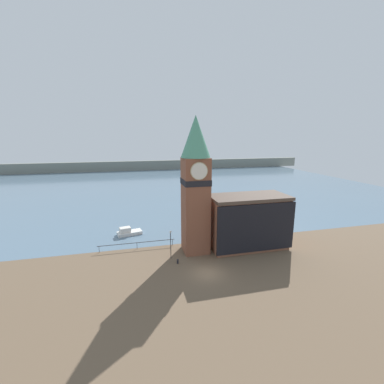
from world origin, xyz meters
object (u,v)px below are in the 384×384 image
Objects in this scene: clock_tower at (196,182)px; mooring_bollard_near at (178,261)px; pier_building at (248,222)px; boat_near at (128,232)px; lamp_post at (171,239)px.

mooring_bollard_near is (-3.59, -3.54, -10.90)m from clock_tower.
pier_building is 22.25m from boat_near.
boat_near is (-10.57, 9.63, -10.73)m from clock_tower.
clock_tower is 4.42× the size of boat_near.
pier_building reaches higher than mooring_bollard_near.
boat_near reaches higher than mooring_bollard_near.
lamp_post is (-0.71, 1.82, 2.69)m from mooring_bollard_near.
pier_building is 18.50× the size of mooring_bollard_near.
boat_near is at bearing 118.95° from lamp_post.
pier_building reaches higher than boat_near.
lamp_post is (-4.29, -1.72, -8.22)m from clock_tower.
boat_near is 1.08× the size of lamp_post.
lamp_post is at bearing 111.14° from mooring_bollard_near.
pier_building reaches higher than lamp_post.
pier_building is (8.83, -0.55, -6.86)m from clock_tower.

